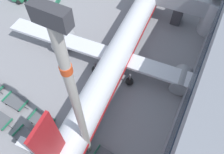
% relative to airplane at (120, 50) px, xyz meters
% --- Properties ---
extents(ground_plane, '(500.00, 500.00, 0.00)m').
position_rel_airplane_xyz_m(ground_plane, '(-19.64, 5.09, -2.92)').
color(ground_plane, gray).
extents(jet_bridge, '(14.58, 4.47, 6.13)m').
position_rel_airplane_xyz_m(jet_bridge, '(6.24, 13.22, 0.75)').
color(jet_bridge, '#A8AAB2').
rests_on(jet_bridge, ground_plane).
extents(airplane, '(35.90, 39.10, 11.99)m').
position_rel_airplane_xyz_m(airplane, '(0.00, 0.00, 0.00)').
color(airplane, silver).
rests_on(airplane, ground_plane).
extents(baggage_dolly_row_near_col_b, '(3.78, 2.00, 0.92)m').
position_rel_airplane_xyz_m(baggage_dolly_row_near_col_b, '(-9.33, -15.59, -2.43)').
color(baggage_dolly_row_near_col_b, '#515459').
rests_on(baggage_dolly_row_near_col_b, ground_plane).
extents(baggage_dolly_row_near_col_c, '(3.82, 2.15, 0.92)m').
position_rel_airplane_xyz_m(baggage_dolly_row_near_col_c, '(-4.72, -15.82, -2.43)').
color(baggage_dolly_row_near_col_c, '#515459').
rests_on(baggage_dolly_row_near_col_c, ground_plane).
extents(baggage_dolly_row_mid_a_col_b, '(3.76, 1.94, 0.92)m').
position_rel_airplane_xyz_m(baggage_dolly_row_mid_a_col_b, '(-9.28, -12.65, -2.43)').
color(baggage_dolly_row_mid_a_col_b, '#515459').
rests_on(baggage_dolly_row_mid_a_col_b, ground_plane).
extents(baggage_dolly_row_mid_a_col_c, '(3.76, 1.94, 0.92)m').
position_rel_airplane_xyz_m(baggage_dolly_row_mid_a_col_c, '(-4.51, -13.16, -2.43)').
color(baggage_dolly_row_mid_a_col_c, '#515459').
rests_on(baggage_dolly_row_mid_a_col_c, ground_plane).
extents(baggage_dolly_row_mid_a_col_d, '(3.81, 2.14, 0.92)m').
position_rel_airplane_xyz_m(baggage_dolly_row_mid_a_col_d, '(0.32, -13.46, -2.43)').
color(baggage_dolly_row_mid_a_col_d, '#515459').
rests_on(baggage_dolly_row_mid_a_col_d, ground_plane).
extents(apron_light_mast, '(2.00, 0.80, 20.43)m').
position_rel_airplane_xyz_m(apron_light_mast, '(2.53, -13.40, 8.30)').
color(apron_light_mast, '#ADA89E').
rests_on(apron_light_mast, ground_plane).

